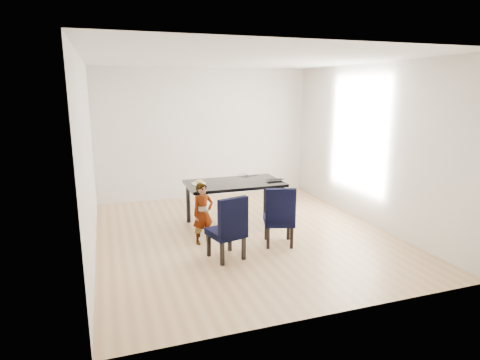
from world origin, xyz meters
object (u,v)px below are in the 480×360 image
object	(u,v)px
child	(203,213)
chair_right	(279,215)
dining_table	(234,203)
plate	(199,184)
laptop	(274,180)
chair_left	(226,227)

from	to	relation	value
child	chair_right	bearing A→B (deg)	-36.28
dining_table	child	size ratio (longest dim) A/B	1.72
plate	laptop	distance (m)	1.29
child	plate	world-z (taller)	child
chair_right	chair_left	bearing A→B (deg)	-147.41
dining_table	plate	distance (m)	0.71
child	plate	size ratio (longest dim) A/B	3.92
child	laptop	size ratio (longest dim) A/B	2.98
child	plate	distance (m)	0.77
chair_left	plate	bearing A→B (deg)	77.96
dining_table	chair_right	xyz separation A→B (m)	(0.35, -1.05, 0.08)
chair_right	child	xyz separation A→B (m)	(-1.06, 0.40, 0.01)
chair_left	plate	size ratio (longest dim) A/B	3.79
chair_left	child	xyz separation A→B (m)	(-0.16, 0.64, 0.02)
dining_table	laptop	world-z (taller)	laptop
dining_table	chair_left	world-z (taller)	chair_left
chair_right	child	distance (m)	1.13
dining_table	child	distance (m)	0.96
chair_right	dining_table	bearing A→B (deg)	126.25
dining_table	chair_right	distance (m)	1.11
chair_left	laptop	distance (m)	1.73
chair_left	chair_right	size ratio (longest dim) A/B	1.00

